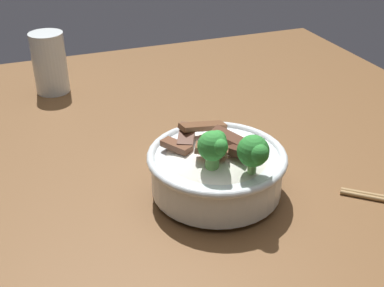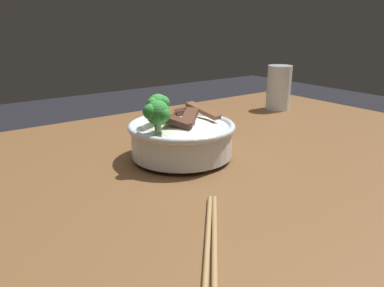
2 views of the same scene
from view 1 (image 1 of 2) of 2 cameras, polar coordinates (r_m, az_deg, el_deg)
name	(u,v)px [view 1 (image 1 of 2)]	position (r m, az deg, el deg)	size (l,w,h in m)	color
dining_table	(232,203)	(0.95, 4.69, -6.86)	(1.16, 0.99, 0.82)	brown
rice_bowl	(218,166)	(0.73, 2.96, -2.60)	(0.21, 0.21, 0.13)	silver
drinking_glass	(50,67)	(1.12, -16.02, 8.45)	(0.07, 0.07, 0.13)	white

